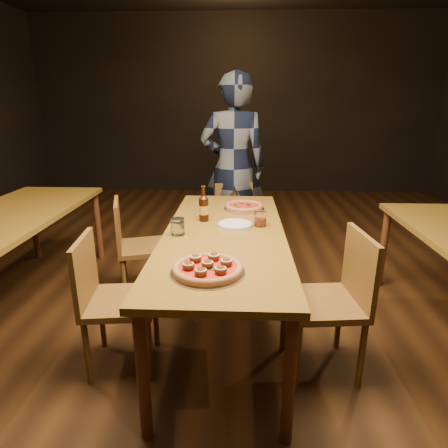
{
  "coord_description": "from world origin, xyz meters",
  "views": [
    {
      "loc": [
        0.1,
        -2.36,
        1.58
      ],
      "look_at": [
        0.0,
        -0.05,
        0.82
      ],
      "focal_mm": 30.0,
      "sensor_mm": 36.0,
      "label": 1
    }
  ],
  "objects_px": {
    "beer_bottle": "(204,209)",
    "diner": "(233,168)",
    "amber_glass": "(260,219)",
    "chair_main_e": "(323,302)",
    "table_left": "(6,224)",
    "table_main": "(224,242)",
    "pizza_margherita": "(244,207)",
    "chair_end": "(236,224)",
    "chair_main_sw": "(144,246)",
    "water_glass": "(178,227)",
    "pizza_meatball": "(208,268)",
    "chair_main_nw": "(121,300)",
    "plate_stack": "(235,225)"
  },
  "relations": [
    {
      "from": "chair_end",
      "to": "chair_main_sw",
      "type": "bearing_deg",
      "value": -147.53
    },
    {
      "from": "chair_main_e",
      "to": "amber_glass",
      "type": "height_order",
      "value": "chair_main_e"
    },
    {
      "from": "chair_end",
      "to": "pizza_margherita",
      "type": "height_order",
      "value": "chair_end"
    },
    {
      "from": "beer_bottle",
      "to": "amber_glass",
      "type": "relative_size",
      "value": 2.39
    },
    {
      "from": "chair_end",
      "to": "amber_glass",
      "type": "distance_m",
      "value": 1.15
    },
    {
      "from": "chair_main_e",
      "to": "pizza_margherita",
      "type": "relative_size",
      "value": 2.8
    },
    {
      "from": "table_left",
      "to": "diner",
      "type": "distance_m",
      "value": 2.11
    },
    {
      "from": "chair_main_e",
      "to": "water_glass",
      "type": "height_order",
      "value": "chair_main_e"
    },
    {
      "from": "chair_main_nw",
      "to": "plate_stack",
      "type": "xyz_separation_m",
      "value": [
        0.67,
        0.51,
        0.32
      ]
    },
    {
      "from": "water_glass",
      "to": "chair_main_sw",
      "type": "bearing_deg",
      "value": 124.53
    },
    {
      "from": "beer_bottle",
      "to": "diner",
      "type": "height_order",
      "value": "diner"
    },
    {
      "from": "table_main",
      "to": "chair_main_sw",
      "type": "relative_size",
      "value": 2.29
    },
    {
      "from": "table_main",
      "to": "diner",
      "type": "distance_m",
      "value": 1.51
    },
    {
      "from": "table_main",
      "to": "chair_main_sw",
      "type": "height_order",
      "value": "chair_main_sw"
    },
    {
      "from": "chair_main_sw",
      "to": "pizza_margherita",
      "type": "height_order",
      "value": "chair_main_sw"
    },
    {
      "from": "table_main",
      "to": "plate_stack",
      "type": "relative_size",
      "value": 8.1
    },
    {
      "from": "pizza_margherita",
      "to": "amber_glass",
      "type": "xyz_separation_m",
      "value": [
        0.11,
        -0.43,
        0.03
      ]
    },
    {
      "from": "beer_bottle",
      "to": "table_left",
      "type": "bearing_deg",
      "value": 177.52
    },
    {
      "from": "table_main",
      "to": "pizza_margherita",
      "type": "distance_m",
      "value": 0.59
    },
    {
      "from": "chair_main_e",
      "to": "table_left",
      "type": "bearing_deg",
      "value": -112.52
    },
    {
      "from": "amber_glass",
      "to": "table_main",
      "type": "bearing_deg",
      "value": -151.59
    },
    {
      "from": "table_main",
      "to": "beer_bottle",
      "type": "relative_size",
      "value": 7.92
    },
    {
      "from": "chair_main_nw",
      "to": "chair_end",
      "type": "relative_size",
      "value": 1.06
    },
    {
      "from": "chair_main_sw",
      "to": "diner",
      "type": "relative_size",
      "value": 0.47
    },
    {
      "from": "beer_bottle",
      "to": "water_glass",
      "type": "distance_m",
      "value": 0.34
    },
    {
      "from": "chair_main_nw",
      "to": "pizza_margherita",
      "type": "distance_m",
      "value": 1.26
    },
    {
      "from": "table_left",
      "to": "chair_main_nw",
      "type": "xyz_separation_m",
      "value": [
        1.09,
        -0.7,
        -0.24
      ]
    },
    {
      "from": "chair_main_nw",
      "to": "diner",
      "type": "relative_size",
      "value": 0.47
    },
    {
      "from": "table_left",
      "to": "amber_glass",
      "type": "relative_size",
      "value": 18.94
    },
    {
      "from": "diner",
      "to": "amber_glass",
      "type": "bearing_deg",
      "value": 95.36
    },
    {
      "from": "table_main",
      "to": "chair_main_sw",
      "type": "bearing_deg",
      "value": 144.22
    },
    {
      "from": "pizza_margherita",
      "to": "water_glass",
      "type": "distance_m",
      "value": 0.77
    },
    {
      "from": "chair_main_sw",
      "to": "chair_end",
      "type": "distance_m",
      "value": 1.03
    },
    {
      "from": "chair_main_sw",
      "to": "chair_end",
      "type": "height_order",
      "value": "chair_main_sw"
    },
    {
      "from": "table_left",
      "to": "chair_end",
      "type": "xyz_separation_m",
      "value": [
        1.77,
        0.9,
        -0.26
      ]
    },
    {
      "from": "table_left",
      "to": "pizza_margherita",
      "type": "xyz_separation_m",
      "value": [
        1.84,
        0.26,
        0.09
      ]
    },
    {
      "from": "table_main",
      "to": "water_glass",
      "type": "distance_m",
      "value": 0.33
    },
    {
      "from": "beer_bottle",
      "to": "diner",
      "type": "distance_m",
      "value": 1.27
    },
    {
      "from": "water_glass",
      "to": "pizza_margherita",
      "type": "bearing_deg",
      "value": 55.51
    },
    {
      "from": "chair_main_nw",
      "to": "chair_main_e",
      "type": "height_order",
      "value": "chair_main_e"
    },
    {
      "from": "table_main",
      "to": "chair_main_nw",
      "type": "height_order",
      "value": "chair_main_nw"
    },
    {
      "from": "pizza_meatball",
      "to": "amber_glass",
      "type": "relative_size",
      "value": 3.61
    },
    {
      "from": "chair_main_e",
      "to": "beer_bottle",
      "type": "height_order",
      "value": "beer_bottle"
    },
    {
      "from": "table_main",
      "to": "beer_bottle",
      "type": "bearing_deg",
      "value": 124.36
    },
    {
      "from": "chair_end",
      "to": "chair_main_e",
      "type": "bearing_deg",
      "value": -81.57
    },
    {
      "from": "beer_bottle",
      "to": "amber_glass",
      "type": "height_order",
      "value": "beer_bottle"
    },
    {
      "from": "table_left",
      "to": "chair_main_nw",
      "type": "bearing_deg",
      "value": -32.51
    },
    {
      "from": "table_left",
      "to": "pizza_margherita",
      "type": "distance_m",
      "value": 1.86
    },
    {
      "from": "table_left",
      "to": "pizza_meatball",
      "type": "bearing_deg",
      "value": -29.73
    },
    {
      "from": "chair_main_nw",
      "to": "pizza_margherita",
      "type": "height_order",
      "value": "chair_main_nw"
    }
  ]
}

